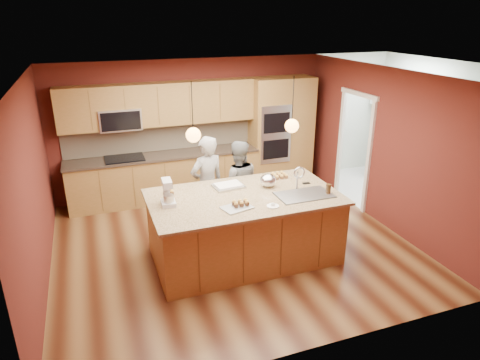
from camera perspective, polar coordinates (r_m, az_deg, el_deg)
name	(u,v)px	position (r m, az deg, el deg)	size (l,w,h in m)	color
floor	(232,244)	(7.03, -1.04, -8.55)	(5.50, 5.50, 0.00)	#452010
ceiling	(231,75)	(6.15, -1.21, 13.84)	(5.50, 5.50, 0.00)	silver
wall_back	(192,127)	(8.77, -6.45, 6.99)	(5.50, 5.50, 0.00)	#561D17
wall_front	(313,244)	(4.38, 9.66, -8.43)	(5.50, 5.50, 0.00)	#561D17
wall_left	(33,190)	(6.21, -25.90, -1.18)	(5.00, 5.00, 0.00)	#561D17
wall_right	(383,148)	(7.75, 18.55, 4.10)	(5.00, 5.00, 0.00)	#561D17
cabinet_run	(162,152)	(8.50, -10.40, 3.75)	(3.74, 0.64, 2.30)	olive
oven_column	(281,132)	(9.13, 5.44, 6.33)	(1.30, 0.62, 2.30)	olive
doorway_trim	(354,151)	(8.44, 14.93, 3.71)	(0.08, 1.11, 2.20)	silver
laundry_room	(415,95)	(9.53, 22.29, 10.41)	(2.60, 2.70, 2.70)	beige
pendant_left	(193,135)	(5.71, -6.25, 6.03)	(0.20, 0.20, 0.80)	black
pendant_right	(292,126)	(6.20, 6.93, 7.22)	(0.20, 0.20, 0.80)	black
island	(245,226)	(6.46, 0.70, -6.16)	(2.77, 1.55, 1.40)	olive
person_left	(207,185)	(7.13, -4.39, -0.66)	(0.61, 0.40, 1.68)	black
person_right	(238,184)	(7.31, -0.31, -0.60)	(0.75, 0.58, 1.54)	gray
stand_mixer	(168,194)	(5.98, -9.63, -1.85)	(0.21, 0.28, 0.36)	silver
sheet_cake	(228,186)	(6.54, -1.56, -0.75)	(0.48, 0.38, 0.05)	silver
cooling_rack	(237,208)	(5.84, -0.42, -3.70)	(0.40, 0.29, 0.02)	#AEB2B6
mixing_bowl	(268,181)	(6.54, 3.76, -0.07)	(0.25, 0.25, 0.21)	silver
plate	(273,206)	(5.91, 4.41, -3.49)	(0.17, 0.17, 0.01)	white
tumbler	(328,189)	(6.41, 11.69, -1.18)	(0.08, 0.08, 0.15)	#352210
phone	(306,183)	(6.76, 8.83, -0.41)	(0.12, 0.06, 0.01)	black
cupcakes_left	(169,192)	(6.37, -9.45, -1.55)	(0.16, 0.16, 0.07)	gold
cupcakes_rack	(241,203)	(5.88, 0.09, -3.05)	(0.24, 0.16, 0.07)	gold
cupcakes_right	(279,175)	(6.95, 5.29, 0.65)	(0.24, 0.24, 0.07)	gold
washer	(408,168)	(9.58, 21.46, 1.51)	(0.61, 0.63, 0.99)	silver
dryer	(386,159)	(10.07, 18.92, 2.68)	(0.59, 0.61, 0.95)	silver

